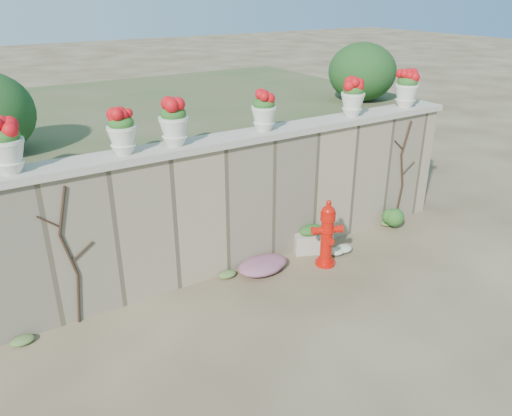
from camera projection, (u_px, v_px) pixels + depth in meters
ground at (315, 317)px, 6.68m from camera, size 80.00×80.00×0.00m
stone_wall at (245, 203)px, 7.66m from camera, size 8.00×0.40×2.00m
wall_cap at (244, 137)px, 7.24m from camera, size 8.10×0.52×0.10m
raised_fill at (163, 151)px, 10.14m from camera, size 9.00×6.00×2.00m
back_shrub_right at (362, 72)px, 9.63m from camera, size 1.30×1.30×1.10m
vine_left at (70, 255)px, 6.19m from camera, size 0.60×0.04×1.91m
vine_right at (402, 170)px, 9.08m from camera, size 0.60×0.04×1.91m
fire_hydrant at (327, 233)px, 7.72m from camera, size 0.47×0.34×1.10m
planter_box at (311, 239)px, 8.27m from camera, size 0.65×0.53×0.47m
green_shrub at (397, 215)px, 9.04m from camera, size 0.56×0.50×0.53m
magenta_clump at (259, 265)px, 7.69m from camera, size 0.93×0.62×0.25m
white_flowers at (341, 250)px, 8.20m from camera, size 0.46×0.37×0.17m
urn_pot_0 at (6, 146)px, 5.57m from camera, size 0.40×0.40×0.63m
urn_pot_1 at (122, 132)px, 6.23m from camera, size 0.37×0.37×0.58m
urn_pot_2 at (174, 123)px, 6.57m from camera, size 0.40×0.40×0.62m
urn_pot_3 at (264, 111)px, 7.27m from camera, size 0.37×0.37×0.58m
urn_pot_4 at (353, 98)px, 8.12m from camera, size 0.39×0.39×0.61m
urn_pot_5 at (407, 89)px, 8.73m from camera, size 0.41×0.41×0.64m
terracotta_pot at (404, 101)px, 8.80m from camera, size 0.20×0.20×0.24m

